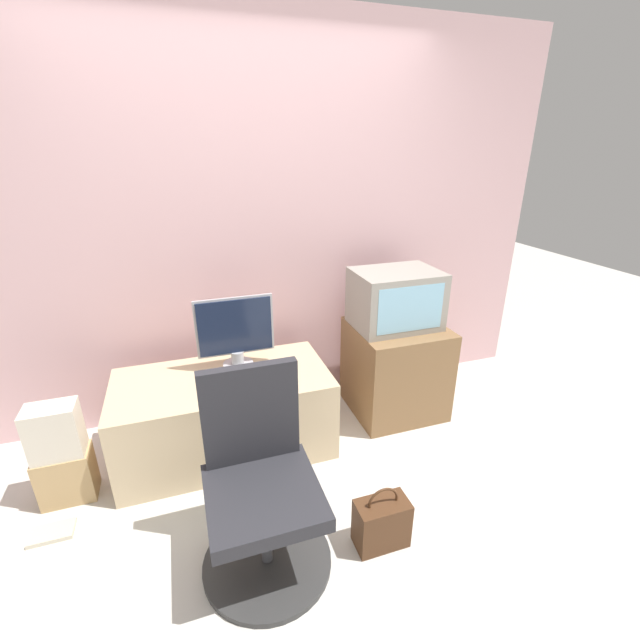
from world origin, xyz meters
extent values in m
plane|color=beige|center=(0.00, 0.00, 0.00)|extent=(12.00, 12.00, 0.00)
cube|color=beige|center=(0.00, 1.32, 1.30)|extent=(4.40, 0.05, 2.60)
cube|color=#CCB289|center=(-0.30, 0.79, 0.26)|extent=(1.28, 0.65, 0.52)
cube|color=olive|center=(0.91, 0.87, 0.33)|extent=(0.62, 0.59, 0.66)
cylinder|color=#B2B2B7|center=(-0.19, 0.91, 0.53)|extent=(0.19, 0.19, 0.02)
cylinder|color=#B2B2B7|center=(-0.19, 0.91, 0.58)|extent=(0.08, 0.08, 0.08)
cube|color=#B2B2B7|center=(-0.19, 0.92, 0.79)|extent=(0.47, 0.01, 0.37)
cube|color=#19233D|center=(-0.19, 0.91, 0.79)|extent=(0.44, 0.02, 0.34)
cube|color=#2D2D2D|center=(-0.17, 0.73, 0.53)|extent=(0.35, 0.12, 0.01)
ellipsoid|color=black|center=(0.07, 0.70, 0.54)|extent=(0.07, 0.04, 0.03)
cube|color=gray|center=(0.89, 0.90, 0.85)|extent=(0.56, 0.41, 0.39)
cube|color=#8CC6E5|center=(0.89, 0.69, 0.85)|extent=(0.46, 0.01, 0.30)
cylinder|color=#333333|center=(-0.24, -0.10, 0.01)|extent=(0.59, 0.59, 0.03)
cylinder|color=#4C4C51|center=(-0.24, -0.10, 0.20)|extent=(0.05, 0.05, 0.34)
cube|color=#28282D|center=(-0.24, -0.10, 0.41)|extent=(0.49, 0.49, 0.07)
cube|color=#28282D|center=(-0.24, 0.12, 0.69)|extent=(0.44, 0.05, 0.49)
cube|color=tan|center=(-1.18, 0.65, 0.15)|extent=(0.27, 0.18, 0.29)
cube|color=beige|center=(-1.18, 0.65, 0.44)|extent=(0.25, 0.16, 0.29)
cube|color=#4C2D19|center=(0.31, -0.16, 0.12)|extent=(0.26, 0.14, 0.25)
torus|color=#4C2D19|center=(0.31, -0.16, 0.26)|extent=(0.15, 0.01, 0.15)
cube|color=beige|center=(-1.23, 0.40, 0.01)|extent=(0.20, 0.12, 0.02)
camera|label=1|loc=(-0.46, -1.52, 1.81)|focal=24.00mm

